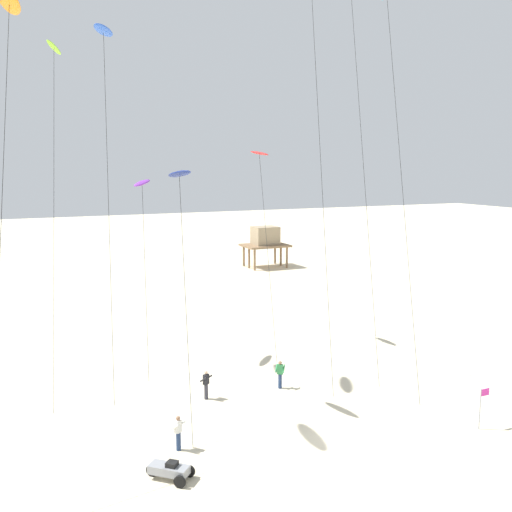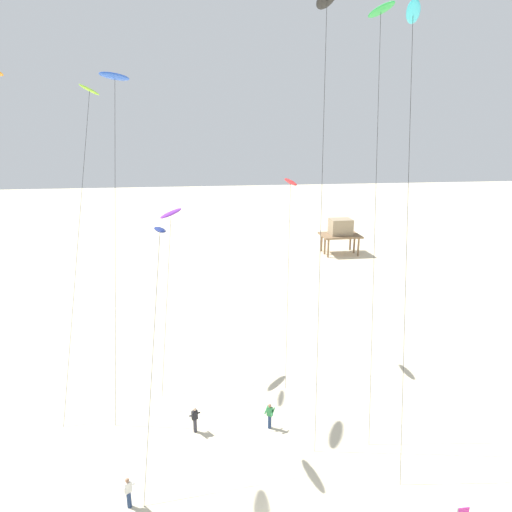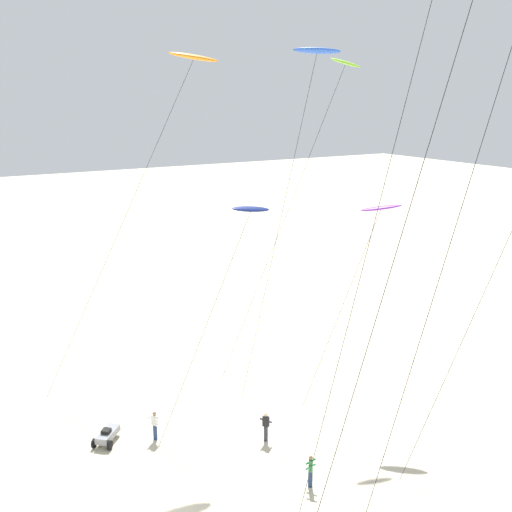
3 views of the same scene
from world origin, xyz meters
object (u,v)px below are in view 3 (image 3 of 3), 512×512
(kite_flyer_nearest, at_px, (266,426))
(beach_buggy, at_px, (107,435))
(kite_blue, at_px, (316,55))
(kite_purple, at_px, (380,210))
(kite_lime, at_px, (341,74))
(kite_navy, at_px, (250,212))
(kite_orange, at_px, (192,60))
(kite_flyer_middle, at_px, (155,425))
(kite_flyer_furthest, at_px, (311,470))

(kite_flyer_nearest, bearing_deg, beach_buggy, -119.86)
(kite_blue, distance_m, kite_flyer_nearest, 20.72)
(kite_purple, xyz_separation_m, kite_lime, (-5.04, 0.78, 7.83))
(kite_purple, height_order, kite_navy, kite_navy)
(kite_purple, bearing_deg, kite_orange, -133.91)
(kite_purple, relative_size, kite_flyer_middle, 7.31)
(kite_blue, relative_size, kite_navy, 1.62)
(kite_blue, distance_m, kite_lime, 4.49)
(kite_lime, distance_m, kite_flyer_nearest, 21.83)
(kite_purple, distance_m, kite_navy, 8.76)
(kite_flyer_middle, bearing_deg, kite_flyer_nearest, 58.11)
(kite_purple, bearing_deg, kite_flyer_nearest, -81.75)
(kite_flyer_furthest, bearing_deg, kite_flyer_nearest, 176.55)
(kite_orange, relative_size, kite_flyer_nearest, 12.50)
(kite_blue, bearing_deg, kite_lime, 122.53)
(kite_flyer_nearest, relative_size, kite_flyer_middle, 1.00)
(kite_lime, distance_m, kite_flyer_middle, 23.85)
(kite_navy, xyz_separation_m, kite_flyer_middle, (-1.83, -4.97, -11.60))
(kite_purple, bearing_deg, kite_flyer_middle, -98.14)
(kite_flyer_nearest, height_order, kite_flyer_furthest, same)
(kite_flyer_nearest, xyz_separation_m, beach_buggy, (-4.29, -7.47, -0.46))
(kite_purple, relative_size, kite_flyer_nearest, 7.31)
(kite_lime, distance_m, kite_navy, 12.85)
(kite_flyer_furthest, relative_size, beach_buggy, 0.87)
(kite_flyer_furthest, bearing_deg, kite_orange, 177.12)
(kite_blue, bearing_deg, kite_flyer_middle, -86.20)
(kite_orange, bearing_deg, kite_lime, 72.60)
(kite_blue, xyz_separation_m, kite_flyer_middle, (0.71, -10.76, -19.56))
(kite_blue, height_order, beach_buggy, kite_blue)
(kite_lime, relative_size, beach_buggy, 10.72)
(kite_lime, bearing_deg, kite_blue, -57.47)
(beach_buggy, bearing_deg, kite_blue, 88.36)
(kite_flyer_nearest, xyz_separation_m, kite_flyer_furthest, (4.53, -0.27, 0.00))
(kite_orange, xyz_separation_m, kite_navy, (7.71, -0.58, -7.81))
(kite_lime, bearing_deg, kite_flyer_middle, -77.97)
(kite_orange, height_order, kite_navy, kite_orange)
(kite_flyer_middle, height_order, beach_buggy, kite_flyer_middle)
(kite_flyer_furthest, bearing_deg, beach_buggy, -140.79)
(kite_orange, bearing_deg, kite_flyer_furthest, -2.88)
(kite_navy, xyz_separation_m, kite_flyer_nearest, (1.37, 0.17, -11.60))
(beach_buggy, bearing_deg, kite_purple, 79.23)
(kite_flyer_nearest, bearing_deg, kite_orange, 177.41)
(kite_flyer_middle, distance_m, kite_flyer_furthest, 9.14)
(kite_flyer_furthest, xyz_separation_m, beach_buggy, (-8.82, -7.20, -0.46))
(kite_flyer_middle, bearing_deg, kite_navy, 69.81)
(kite_purple, xyz_separation_m, kite_flyer_nearest, (1.24, -8.56, -10.88))
(kite_orange, bearing_deg, kite_blue, 45.23)
(kite_blue, bearing_deg, kite_navy, -66.32)
(kite_flyer_middle, bearing_deg, kite_flyer_furthest, 32.20)
(kite_purple, height_order, kite_blue, kite_blue)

